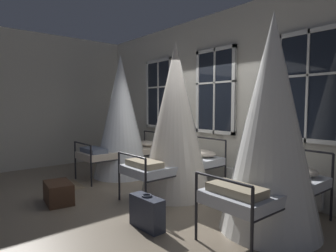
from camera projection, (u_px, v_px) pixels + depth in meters
ground at (169, 196)px, 5.25m from camera, size 19.89×19.89×0.00m
back_wall_with_windows at (218, 100)px, 5.99m from camera, size 8.27×0.10×3.59m
end_wall_left at (7, 101)px, 7.11m from camera, size 0.10×7.28×3.59m
window_bank at (214, 130)px, 5.96m from camera, size 4.84×0.10×2.79m
cot_first at (121, 118)px, 6.70m from camera, size 1.33×1.99×2.85m
cot_second at (176, 122)px, 5.26m from camera, size 1.33×1.98×2.85m
cot_third at (271, 127)px, 3.74m from camera, size 1.33×2.00×2.89m
rug_first at (66, 186)px, 5.92m from camera, size 0.82×0.59×0.01m
suitcase_dark at (147, 212)px, 3.86m from camera, size 0.57×0.23×0.47m
travel_trunk at (58, 193)px, 4.88m from camera, size 0.69×0.48×0.36m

